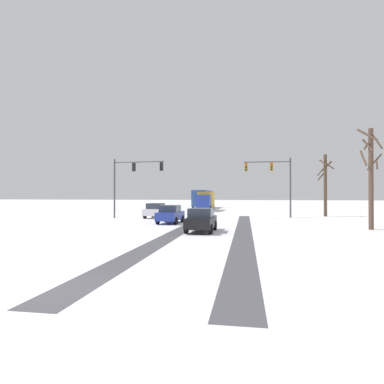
{
  "coord_description": "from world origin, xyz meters",
  "views": [
    {
      "loc": [
        4.78,
        -7.74,
        2.54
      ],
      "look_at": [
        0.0,
        20.71,
        2.8
      ],
      "focal_mm": 29.96,
      "sensor_mm": 36.0,
      "label": 1
    }
  ],
  "objects_px": {
    "car_white_lead": "(156,210)",
    "box_truck_delivery": "(206,200)",
    "car_blue_second": "(170,214)",
    "traffic_signal_near_left": "(131,176)",
    "car_black_third": "(201,220)",
    "bare_tree_sidewalk_far": "(325,183)",
    "bus_oncoming": "(203,198)",
    "bare_tree_sidewalk_mid": "(371,174)",
    "traffic_signal_near_right": "(274,176)"
  },
  "relations": [
    {
      "from": "bare_tree_sidewalk_mid",
      "to": "bare_tree_sidewalk_far",
      "type": "distance_m",
      "value": 14.7
    },
    {
      "from": "car_blue_second",
      "to": "bus_oncoming",
      "type": "relative_size",
      "value": 0.37
    },
    {
      "from": "car_blue_second",
      "to": "bare_tree_sidewalk_far",
      "type": "distance_m",
      "value": 20.17
    },
    {
      "from": "car_black_third",
      "to": "bare_tree_sidewalk_far",
      "type": "distance_m",
      "value": 22.09
    },
    {
      "from": "traffic_signal_near_left",
      "to": "car_black_third",
      "type": "distance_m",
      "value": 15.14
    },
    {
      "from": "box_truck_delivery",
      "to": "bus_oncoming",
      "type": "bearing_deg",
      "value": 99.89
    },
    {
      "from": "traffic_signal_near_left",
      "to": "car_white_lead",
      "type": "relative_size",
      "value": 1.55
    },
    {
      "from": "bare_tree_sidewalk_mid",
      "to": "traffic_signal_near_right",
      "type": "bearing_deg",
      "value": 120.79
    },
    {
      "from": "car_black_third",
      "to": "bus_oncoming",
      "type": "xyz_separation_m",
      "value": [
        -5.01,
        38.85,
        1.18
      ]
    },
    {
      "from": "car_black_third",
      "to": "bare_tree_sidewalk_mid",
      "type": "xyz_separation_m",
      "value": [
        12.04,
        3.37,
        3.25
      ]
    },
    {
      "from": "car_black_third",
      "to": "car_white_lead",
      "type": "bearing_deg",
      "value": 118.76
    },
    {
      "from": "box_truck_delivery",
      "to": "bare_tree_sidewalk_far",
      "type": "height_order",
      "value": "bare_tree_sidewalk_far"
    },
    {
      "from": "bus_oncoming",
      "to": "bare_tree_sidewalk_mid",
      "type": "height_order",
      "value": "bare_tree_sidewalk_mid"
    },
    {
      "from": "car_blue_second",
      "to": "bare_tree_sidewalk_mid",
      "type": "relative_size",
      "value": 0.56
    },
    {
      "from": "traffic_signal_near_right",
      "to": "car_blue_second",
      "type": "relative_size",
      "value": 1.57
    },
    {
      "from": "car_white_lead",
      "to": "bus_oncoming",
      "type": "height_order",
      "value": "bus_oncoming"
    },
    {
      "from": "traffic_signal_near_left",
      "to": "box_truck_delivery",
      "type": "distance_m",
      "value": 19.1
    },
    {
      "from": "traffic_signal_near_left",
      "to": "bare_tree_sidewalk_far",
      "type": "xyz_separation_m",
      "value": [
        21.57,
        6.71,
        -0.69
      ]
    },
    {
      "from": "traffic_signal_near_left",
      "to": "car_black_third",
      "type": "bearing_deg",
      "value": -50.85
    },
    {
      "from": "car_blue_second",
      "to": "car_black_third",
      "type": "height_order",
      "value": "same"
    },
    {
      "from": "car_blue_second",
      "to": "box_truck_delivery",
      "type": "distance_m",
      "value": 23.16
    },
    {
      "from": "bare_tree_sidewalk_mid",
      "to": "bare_tree_sidewalk_far",
      "type": "xyz_separation_m",
      "value": [
        0.27,
        14.7,
        -0.12
      ]
    },
    {
      "from": "bare_tree_sidewalk_mid",
      "to": "traffic_signal_near_left",
      "type": "bearing_deg",
      "value": 159.43
    },
    {
      "from": "traffic_signal_near_right",
      "to": "car_blue_second",
      "type": "height_order",
      "value": "traffic_signal_near_right"
    },
    {
      "from": "car_white_lead",
      "to": "bare_tree_sidewalk_far",
      "type": "height_order",
      "value": "bare_tree_sidewalk_far"
    },
    {
      "from": "car_black_third",
      "to": "box_truck_delivery",
      "type": "height_order",
      "value": "box_truck_delivery"
    },
    {
      "from": "bus_oncoming",
      "to": "car_blue_second",
      "type": "bearing_deg",
      "value": -87.61
    },
    {
      "from": "bus_oncoming",
      "to": "box_truck_delivery",
      "type": "distance_m",
      "value": 9.72
    },
    {
      "from": "box_truck_delivery",
      "to": "traffic_signal_near_right",
      "type": "bearing_deg",
      "value": -59.36
    },
    {
      "from": "traffic_signal_near_left",
      "to": "bare_tree_sidewalk_mid",
      "type": "xyz_separation_m",
      "value": [
        21.29,
        -7.99,
        -0.57
      ]
    },
    {
      "from": "car_white_lead",
      "to": "car_blue_second",
      "type": "height_order",
      "value": "same"
    },
    {
      "from": "car_white_lead",
      "to": "box_truck_delivery",
      "type": "xyz_separation_m",
      "value": [
        3.44,
        16.93,
        0.82
      ]
    },
    {
      "from": "bus_oncoming",
      "to": "traffic_signal_near_right",
      "type": "bearing_deg",
      "value": -66.5
    },
    {
      "from": "bare_tree_sidewalk_mid",
      "to": "bare_tree_sidewalk_far",
      "type": "bearing_deg",
      "value": 88.93
    },
    {
      "from": "car_white_lead",
      "to": "traffic_signal_near_right",
      "type": "bearing_deg",
      "value": 4.91
    },
    {
      "from": "box_truck_delivery",
      "to": "bare_tree_sidewalk_mid",
      "type": "xyz_separation_m",
      "value": [
        15.38,
        -25.91,
        2.43
      ]
    },
    {
      "from": "car_black_third",
      "to": "traffic_signal_near_right",
      "type": "bearing_deg",
      "value": 65.83
    },
    {
      "from": "bare_tree_sidewalk_mid",
      "to": "bare_tree_sidewalk_far",
      "type": "height_order",
      "value": "bare_tree_sidewalk_mid"
    },
    {
      "from": "traffic_signal_near_right",
      "to": "traffic_signal_near_left",
      "type": "bearing_deg",
      "value": -172.21
    },
    {
      "from": "traffic_signal_near_left",
      "to": "box_truck_delivery",
      "type": "xyz_separation_m",
      "value": [
        5.91,
        17.92,
        -3.0
      ]
    },
    {
      "from": "car_white_lead",
      "to": "traffic_signal_near_left",
      "type": "bearing_deg",
      "value": -158.16
    },
    {
      "from": "traffic_signal_near_right",
      "to": "box_truck_delivery",
      "type": "relative_size",
      "value": 0.88
    },
    {
      "from": "car_blue_second",
      "to": "bare_tree_sidewalk_far",
      "type": "height_order",
      "value": "bare_tree_sidewalk_far"
    },
    {
      "from": "car_black_third",
      "to": "bus_oncoming",
      "type": "relative_size",
      "value": 0.37
    },
    {
      "from": "traffic_signal_near_left",
      "to": "car_white_lead",
      "type": "distance_m",
      "value": 4.65
    },
    {
      "from": "car_black_third",
      "to": "bare_tree_sidewalk_mid",
      "type": "relative_size",
      "value": 0.56
    },
    {
      "from": "traffic_signal_near_right",
      "to": "bus_oncoming",
      "type": "distance_m",
      "value": 27.82
    },
    {
      "from": "car_blue_second",
      "to": "traffic_signal_near_left",
      "type": "bearing_deg",
      "value": 137.0
    },
    {
      "from": "box_truck_delivery",
      "to": "bare_tree_sidewalk_far",
      "type": "xyz_separation_m",
      "value": [
        15.66,
        -11.21,
        2.31
      ]
    },
    {
      "from": "car_white_lead",
      "to": "car_black_third",
      "type": "relative_size",
      "value": 1.02
    }
  ]
}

